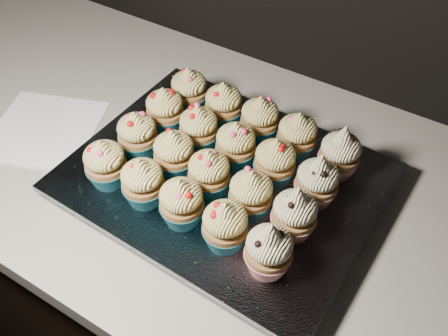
# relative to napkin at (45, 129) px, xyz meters

# --- Properties ---
(cabinet) EXTENTS (2.40, 0.60, 0.86)m
(cabinet) POSITION_rel_napkin_xyz_m (0.17, 0.09, -0.47)
(cabinet) COLOR black
(cabinet) RESTS_ON ground
(worktop) EXTENTS (2.44, 0.64, 0.04)m
(worktop) POSITION_rel_napkin_xyz_m (0.17, 0.09, -0.02)
(worktop) COLOR beige
(worktop) RESTS_ON cabinet
(napkin) EXTENTS (0.23, 0.23, 0.00)m
(napkin) POSITION_rel_napkin_xyz_m (0.00, 0.00, 0.00)
(napkin) COLOR white
(napkin) RESTS_ON worktop
(baking_tray) EXTENTS (0.44, 0.34, 0.02)m
(baking_tray) POSITION_rel_napkin_xyz_m (0.34, 0.05, 0.01)
(baking_tray) COLOR black
(baking_tray) RESTS_ON worktop
(foil_lining) EXTENTS (0.47, 0.38, 0.01)m
(foil_lining) POSITION_rel_napkin_xyz_m (0.34, 0.05, 0.03)
(foil_lining) COLOR silver
(foil_lining) RESTS_ON baking_tray
(cupcake_0) EXTENTS (0.06, 0.06, 0.08)m
(cupcake_0) POSITION_rel_napkin_xyz_m (0.20, -0.05, 0.07)
(cupcake_0) COLOR #1A697D
(cupcake_0) RESTS_ON foil_lining
(cupcake_1) EXTENTS (0.06, 0.06, 0.08)m
(cupcake_1) POSITION_rel_napkin_xyz_m (0.27, -0.05, 0.07)
(cupcake_1) COLOR #1A697D
(cupcake_1) RESTS_ON foil_lining
(cupcake_2) EXTENTS (0.06, 0.06, 0.08)m
(cupcake_2) POSITION_rel_napkin_xyz_m (0.34, -0.05, 0.07)
(cupcake_2) COLOR #1A697D
(cupcake_2) RESTS_ON foil_lining
(cupcake_3) EXTENTS (0.06, 0.06, 0.08)m
(cupcake_3) POSITION_rel_napkin_xyz_m (0.41, -0.06, 0.07)
(cupcake_3) COLOR #1A697D
(cupcake_3) RESTS_ON foil_lining
(cupcake_4) EXTENTS (0.06, 0.06, 0.10)m
(cupcake_4) POSITION_rel_napkin_xyz_m (0.48, -0.06, 0.07)
(cupcake_4) COLOR #B3181A
(cupcake_4) RESTS_ON foil_lining
(cupcake_5) EXTENTS (0.06, 0.06, 0.08)m
(cupcake_5) POSITION_rel_napkin_xyz_m (0.20, 0.02, 0.07)
(cupcake_5) COLOR #1A697D
(cupcake_5) RESTS_ON foil_lining
(cupcake_6) EXTENTS (0.06, 0.06, 0.08)m
(cupcake_6) POSITION_rel_napkin_xyz_m (0.28, 0.02, 0.07)
(cupcake_6) COLOR #1A697D
(cupcake_6) RESTS_ON foil_lining
(cupcake_7) EXTENTS (0.06, 0.06, 0.08)m
(cupcake_7) POSITION_rel_napkin_xyz_m (0.34, 0.01, 0.07)
(cupcake_7) COLOR #1A697D
(cupcake_7) RESTS_ON foil_lining
(cupcake_8) EXTENTS (0.06, 0.06, 0.08)m
(cupcake_8) POSITION_rel_napkin_xyz_m (0.41, 0.01, 0.07)
(cupcake_8) COLOR #1A697D
(cupcake_8) RESTS_ON foil_lining
(cupcake_9) EXTENTS (0.06, 0.06, 0.10)m
(cupcake_9) POSITION_rel_napkin_xyz_m (0.48, 0.01, 0.07)
(cupcake_9) COLOR #B3181A
(cupcake_9) RESTS_ON foil_lining
(cupcake_10) EXTENTS (0.06, 0.06, 0.08)m
(cupcake_10) POSITION_rel_napkin_xyz_m (0.21, 0.09, 0.07)
(cupcake_10) COLOR #1A697D
(cupcake_10) RESTS_ON foil_lining
(cupcake_11) EXTENTS (0.06, 0.06, 0.08)m
(cupcake_11) POSITION_rel_napkin_xyz_m (0.28, 0.08, 0.07)
(cupcake_11) COLOR #1A697D
(cupcake_11) RESTS_ON foil_lining
(cupcake_12) EXTENTS (0.06, 0.06, 0.08)m
(cupcake_12) POSITION_rel_napkin_xyz_m (0.35, 0.08, 0.07)
(cupcake_12) COLOR #1A697D
(cupcake_12) RESTS_ON foil_lining
(cupcake_13) EXTENTS (0.06, 0.06, 0.08)m
(cupcake_13) POSITION_rel_napkin_xyz_m (0.41, 0.08, 0.07)
(cupcake_13) COLOR #1A697D
(cupcake_13) RESTS_ON foil_lining
(cupcake_14) EXTENTS (0.06, 0.06, 0.10)m
(cupcake_14) POSITION_rel_napkin_xyz_m (0.48, 0.08, 0.07)
(cupcake_14) COLOR #B3181A
(cupcake_14) RESTS_ON foil_lining
(cupcake_15) EXTENTS (0.06, 0.06, 0.08)m
(cupcake_15) POSITION_rel_napkin_xyz_m (0.21, 0.16, 0.07)
(cupcake_15) COLOR #1A697D
(cupcake_15) RESTS_ON foil_lining
(cupcake_16) EXTENTS (0.06, 0.06, 0.08)m
(cupcake_16) POSITION_rel_napkin_xyz_m (0.28, 0.15, 0.07)
(cupcake_16) COLOR #1A697D
(cupcake_16) RESTS_ON foil_lining
(cupcake_17) EXTENTS (0.06, 0.06, 0.08)m
(cupcake_17) POSITION_rel_napkin_xyz_m (0.35, 0.15, 0.07)
(cupcake_17) COLOR #1A697D
(cupcake_17) RESTS_ON foil_lining
(cupcake_18) EXTENTS (0.06, 0.06, 0.08)m
(cupcake_18) POSITION_rel_napkin_xyz_m (0.42, 0.15, 0.07)
(cupcake_18) COLOR #1A697D
(cupcake_18) RESTS_ON foil_lining
(cupcake_19) EXTENTS (0.06, 0.06, 0.10)m
(cupcake_19) POSITION_rel_napkin_xyz_m (0.49, 0.15, 0.07)
(cupcake_19) COLOR #B3181A
(cupcake_19) RESTS_ON foil_lining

